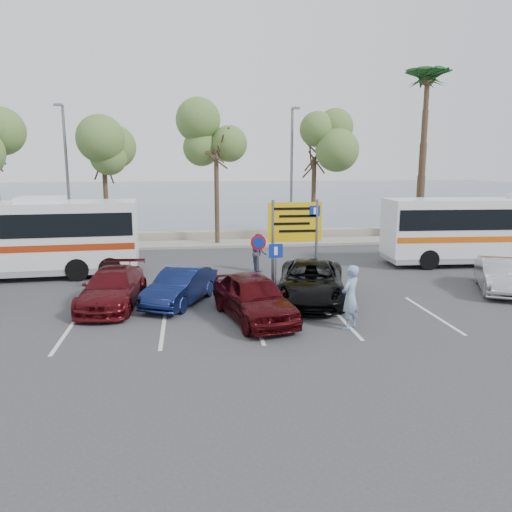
{
  "coord_description": "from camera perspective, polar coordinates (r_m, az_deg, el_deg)",
  "views": [
    {
      "loc": [
        -3.23,
        -16.28,
        5.17
      ],
      "look_at": [
        -0.6,
        3.0,
        1.4
      ],
      "focal_mm": 35.0,
      "sensor_mm": 36.0,
      "label": 1
    }
  ],
  "objects": [
    {
      "name": "sign_parking",
      "position": [
        17.73,
        2.26,
        -1.09
      ],
      "size": [
        0.5,
        0.07,
        2.25
      ],
      "color": "slate",
      "rests_on": "ground"
    },
    {
      "name": "sea",
      "position": [
        76.53,
        -5.37,
        7.06
      ],
      "size": [
        140.0,
        140.0,
        0.0
      ],
      "primitive_type": "plane",
      "color": "#42546A",
      "rests_on": "ground"
    },
    {
      "name": "tree_right",
      "position": [
        31.27,
        6.72,
        12.73
      ],
      "size": [
        3.2,
        3.2,
        7.4
      ],
      "color": "#382619",
      "rests_on": "kerb_strip"
    },
    {
      "name": "car_blue",
      "position": [
        18.35,
        -8.63,
        -3.44
      ],
      "size": [
        2.9,
        4.11,
        1.28
      ],
      "primitive_type": "imported",
      "rotation": [
        0.0,
        0.0,
        -0.44
      ],
      "color": "#0E1741",
      "rests_on": "ground"
    },
    {
      "name": "coach_bus_right",
      "position": [
        27.65,
        25.85,
        2.49
      ],
      "size": [
        11.32,
        3.03,
        3.49
      ],
      "color": "silver",
      "rests_on": "ground"
    },
    {
      "name": "tree_left",
      "position": [
        30.67,
        -17.09,
        12.06
      ],
      "size": [
        3.2,
        3.2,
        7.2
      ],
      "color": "#382619",
      "rests_on": "kerb_strip"
    },
    {
      "name": "seawall",
      "position": [
        32.81,
        -2.02,
        2.43
      ],
      "size": [
        48.0,
        0.8,
        0.6
      ],
      "primitive_type": "cube",
      "color": "#A19581",
      "rests_on": "ground"
    },
    {
      "name": "coach_bus_left",
      "position": [
        24.43,
        -27.02,
        1.5
      ],
      "size": [
        11.6,
        3.13,
        3.58
      ],
      "color": "silver",
      "rests_on": "ground"
    },
    {
      "name": "lane_markings",
      "position": [
        16.27,
        0.04,
        -7.55
      ],
      "size": [
        12.02,
        4.2,
        0.01
      ],
      "primitive_type": null,
      "color": "silver",
      "rests_on": "ground"
    },
    {
      "name": "sign_no_stop",
      "position": [
        19.19,
        0.26,
        0.17
      ],
      "size": [
        0.6,
        0.08,
        2.35
      ],
      "color": "slate",
      "rests_on": "ground"
    },
    {
      "name": "tree_mid",
      "position": [
        30.37,
        -4.61,
        13.74
      ],
      "size": [
        3.2,
        3.2,
        8.0
      ],
      "color": "#382619",
      "rests_on": "kerb_strip"
    },
    {
      "name": "street_lamp_right",
      "position": [
        30.45,
        4.11,
        9.87
      ],
      "size": [
        0.45,
        1.15,
        8.01
      ],
      "color": "slate",
      "rests_on": "kerb_strip"
    },
    {
      "name": "pedestrian_near",
      "position": [
        15.66,
        10.71,
        -4.65
      ],
      "size": [
        0.87,
        0.84,
        2.02
      ],
      "primitive_type": "imported",
      "rotation": [
        0.0,
        0.0,
        3.85
      ],
      "color": "#7C95B4",
      "rests_on": "ground"
    },
    {
      "name": "suv_black",
      "position": [
        18.64,
        6.29,
        -2.9
      ],
      "size": [
        3.65,
        5.64,
        1.45
      ],
      "primitive_type": "imported",
      "rotation": [
        0.0,
        0.0,
        -0.26
      ],
      "color": "black",
      "rests_on": "ground"
    },
    {
      "name": "direction_sign",
      "position": [
        20.12,
        4.47,
        3.11
      ],
      "size": [
        2.2,
        0.12,
        3.6
      ],
      "color": "slate",
      "rests_on": "ground"
    },
    {
      "name": "street_lamp_left",
      "position": [
        30.57,
        -20.83,
        9.2
      ],
      "size": [
        0.45,
        1.15,
        8.01
      ],
      "color": "slate",
      "rests_on": "kerb_strip"
    },
    {
      "name": "palm_tree",
      "position": [
        34.0,
        19.0,
        18.35
      ],
      "size": [
        4.8,
        4.8,
        11.2
      ],
      "color": "#382619",
      "rests_on": "kerb_strip"
    },
    {
      "name": "ground",
      "position": [
        17.39,
        3.33,
        -6.35
      ],
      "size": [
        120.0,
        120.0,
        0.0
      ],
      "primitive_type": "plane",
      "color": "#363639",
      "rests_on": "ground"
    },
    {
      "name": "car_silver_b",
      "position": [
        22.01,
        25.99,
        -2.02
      ],
      "size": [
        2.88,
        4.15,
        1.3
      ],
      "primitive_type": "imported",
      "rotation": [
        0.0,
        0.0,
        -0.43
      ],
      "color": "#9B9BA1",
      "rests_on": "ground"
    },
    {
      "name": "kerb_strip",
      "position": [
        30.88,
        -1.65,
        1.47
      ],
      "size": [
        44.0,
        2.4,
        0.15
      ],
      "primitive_type": "cube",
      "color": "gray",
      "rests_on": "ground"
    },
    {
      "name": "car_red",
      "position": [
        16.35,
        -0.27,
        -4.69
      ],
      "size": [
        2.77,
        4.74,
        1.51
      ],
      "primitive_type": "imported",
      "rotation": [
        0.0,
        0.0,
        0.24
      ],
      "color": "#40090C",
      "rests_on": "ground"
    },
    {
      "name": "car_maroon",
      "position": [
        18.55,
        -16.07,
        -3.53
      ],
      "size": [
        2.28,
        4.74,
        1.33
      ],
      "primitive_type": "imported",
      "rotation": [
        0.0,
        0.0,
        -0.09
      ],
      "color": "#520D12",
      "rests_on": "ground"
    },
    {
      "name": "pedestrian_far",
      "position": [
        23.41,
        0.31,
        0.43
      ],
      "size": [
        0.74,
        0.92,
        1.78
      ],
      "primitive_type": "imported",
      "rotation": [
        0.0,
        0.0,
        1.65
      ],
      "color": "#383B55",
      "rests_on": "ground"
    }
  ]
}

